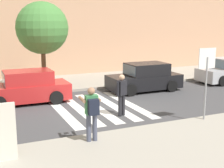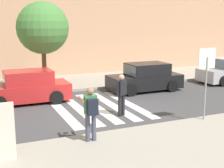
{
  "view_description": "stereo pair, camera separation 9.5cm",
  "coord_description": "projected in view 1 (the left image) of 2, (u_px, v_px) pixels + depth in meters",
  "views": [
    {
      "loc": [
        -4.91,
        -12.57,
        3.85
      ],
      "look_at": [
        0.6,
        -0.2,
        1.1
      ],
      "focal_mm": 50.0,
      "sensor_mm": 36.0,
      "label": 1
    },
    {
      "loc": [
        -4.82,
        -12.61,
        3.85
      ],
      "look_at": [
        0.6,
        -0.2,
        1.1
      ],
      "focal_mm": 50.0,
      "sensor_mm": 36.0,
      "label": 2
    }
  ],
  "objects": [
    {
      "name": "crosswalk_stripe_4",
      "position": [
        128.0,
        103.0,
        14.79
      ],
      "size": [
        0.44,
        5.2,
        0.01
      ],
      "primitive_type": "cube",
      "color": "silver",
      "rests_on": "ground"
    },
    {
      "name": "ground_plane",
      "position": [
        98.0,
        108.0,
        13.98
      ],
      "size": [
        120.0,
        120.0,
        0.0
      ],
      "primitive_type": "plane",
      "color": "#424244"
    },
    {
      "name": "crosswalk_stripe_1",
      "position": [
        80.0,
        109.0,
        13.84
      ],
      "size": [
        0.44,
        5.2,
        0.01
      ],
      "primitive_type": "cube",
      "color": "silver",
      "rests_on": "ground"
    },
    {
      "name": "parked_car_red",
      "position": [
        26.0,
        88.0,
        14.79
      ],
      "size": [
        4.1,
        1.92,
        1.55
      ],
      "color": "red",
      "rests_on": "ground"
    },
    {
      "name": "building_facade_far",
      "position": [
        45.0,
        23.0,
        22.55
      ],
      "size": [
        56.0,
        4.0,
        7.41
      ],
      "primitive_type": "cube",
      "color": "tan",
      "rests_on": "ground"
    },
    {
      "name": "stop_sign",
      "position": [
        207.0,
        68.0,
        11.59
      ],
      "size": [
        0.76,
        0.08,
        2.73
      ],
      "color": "gray",
      "rests_on": "sidewalk_near"
    },
    {
      "name": "photographer_with_backpack",
      "position": [
        92.0,
        110.0,
        9.59
      ],
      "size": [
        0.62,
        0.87,
        1.72
      ],
      "color": "#474C60",
      "rests_on": "sidewalk_near"
    },
    {
      "name": "crosswalk_stripe_2",
      "position": [
        96.0,
        107.0,
        14.16
      ],
      "size": [
        0.44,
        5.2,
        0.01
      ],
      "primitive_type": "cube",
      "color": "silver",
      "rests_on": "ground"
    },
    {
      "name": "sidewalk_near",
      "position": [
        182.0,
        164.0,
        8.41
      ],
      "size": [
        60.0,
        6.0,
        0.14
      ],
      "primitive_type": "cube",
      "color": "#9E998C",
      "rests_on": "ground"
    },
    {
      "name": "crosswalk_stripe_3",
      "position": [
        112.0,
        105.0,
        14.47
      ],
      "size": [
        0.44,
        5.2,
        0.01
      ],
      "primitive_type": "cube",
      "color": "silver",
      "rests_on": "ground"
    },
    {
      "name": "crosswalk_stripe_0",
      "position": [
        62.0,
        111.0,
        13.52
      ],
      "size": [
        0.44,
        5.2,
        0.01
      ],
      "primitive_type": "cube",
      "color": "silver",
      "rests_on": "ground"
    },
    {
      "name": "pedestrian_crossing",
      "position": [
        122.0,
        93.0,
        12.71
      ],
      "size": [
        0.55,
        0.36,
        1.72
      ],
      "color": "#232328",
      "rests_on": "ground"
    },
    {
      "name": "parked_car_black",
      "position": [
        145.0,
        78.0,
        17.37
      ],
      "size": [
        4.1,
        1.92,
        1.55
      ],
      "color": "black",
      "rests_on": "ground"
    },
    {
      "name": "sidewalk_far",
      "position": [
        63.0,
        83.0,
        19.33
      ],
      "size": [
        60.0,
        4.8,
        0.14
      ],
      "primitive_type": "cube",
      "color": "#9E998C",
      "rests_on": "ground"
    },
    {
      "name": "street_tree_center",
      "position": [
        42.0,
        28.0,
        16.49
      ],
      "size": [
        2.77,
        2.77,
        4.72
      ],
      "color": "brown",
      "rests_on": "sidewalk_far"
    }
  ]
}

